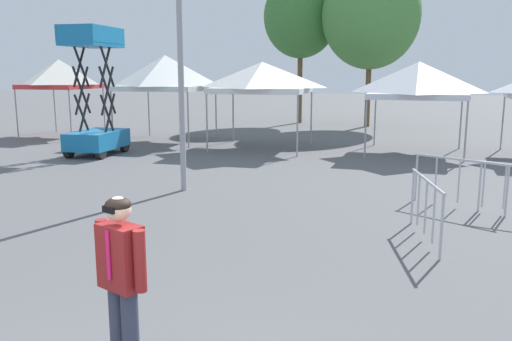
# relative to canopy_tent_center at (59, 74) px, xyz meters

# --- Properties ---
(canopy_tent_center) EXTENTS (2.82, 2.82, 3.44)m
(canopy_tent_center) POSITION_rel_canopy_tent_center_xyz_m (0.00, 0.00, 0.00)
(canopy_tent_center) COLOR #9E9EA3
(canopy_tent_center) RESTS_ON ground
(canopy_tent_behind_right) EXTENTS (3.43, 3.43, 3.57)m
(canopy_tent_behind_right) POSITION_rel_canopy_tent_center_xyz_m (5.39, -0.48, 0.06)
(canopy_tent_behind_right) COLOR #9E9EA3
(canopy_tent_behind_right) RESTS_ON ground
(canopy_tent_right_of_center) EXTENTS (3.50, 3.50, 3.25)m
(canopy_tent_right_of_center) POSITION_rel_canopy_tent_center_xyz_m (9.78, -1.47, -0.11)
(canopy_tent_right_of_center) COLOR #9E9EA3
(canopy_tent_right_of_center) RESTS_ON ground
(canopy_tent_far_left) EXTENTS (3.52, 3.52, 3.23)m
(canopy_tent_far_left) POSITION_rel_canopy_tent_center_xyz_m (15.40, -1.16, -0.19)
(canopy_tent_far_left) COLOR #9E9EA3
(canopy_tent_far_left) RESTS_ON ground
(scissor_lift) EXTENTS (1.50, 2.36, 4.38)m
(scissor_lift) POSITION_rel_canopy_tent_center_xyz_m (4.58, -4.54, -1.49)
(scissor_lift) COLOR black
(scissor_lift) RESTS_ON ground
(person_foreground) EXTENTS (0.61, 0.38, 1.78)m
(person_foreground) POSITION_rel_canopy_tent_center_xyz_m (12.38, -16.70, -1.75)
(person_foreground) COLOR #33384C
(person_foreground) RESTS_ON ground
(tree_behind_tents_left) EXTENTS (4.13, 4.13, 8.19)m
(tree_behind_tents_left) POSITION_rel_canopy_tent_center_xyz_m (9.28, 9.08, 3.11)
(tree_behind_tents_left) COLOR brown
(tree_behind_tents_left) RESTS_ON ground
(tree_behind_tents_center) EXTENTS (5.06, 5.06, 8.58)m
(tree_behind_tents_center) POSITION_rel_canopy_tent_center_xyz_m (13.17, 7.94, 3.00)
(tree_behind_tents_center) COLOR brown
(tree_behind_tents_center) RESTS_ON ground
(crowd_barrier_near_person) EXTENTS (0.45, 2.07, 1.08)m
(crowd_barrier_near_person) POSITION_rel_canopy_tent_center_xyz_m (15.29, -11.57, -2.03)
(crowd_barrier_near_person) COLOR #B7BABF
(crowd_barrier_near_person) RESTS_ON ground
(crowd_barrier_by_lift) EXTENTS (1.82, 1.13, 1.08)m
(crowd_barrier_by_lift) POSITION_rel_canopy_tent_center_xyz_m (16.08, -9.08, -2.03)
(crowd_barrier_by_lift) COLOR #B7BABF
(crowd_barrier_by_lift) RESTS_ON ground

